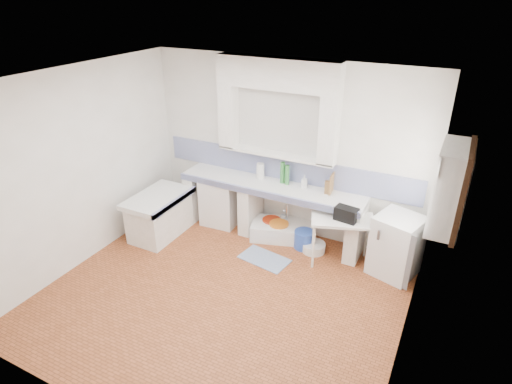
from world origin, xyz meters
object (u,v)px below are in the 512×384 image
at_px(stove, 221,200).
at_px(fridge, 396,246).
at_px(sink, 282,231).
at_px(side_table, 341,240).

distance_m(stove, fridge, 2.93).
bearing_deg(sink, fridge, -21.85).
relative_size(side_table, fridge, 0.98).
bearing_deg(side_table, fridge, -12.71).
bearing_deg(side_table, sink, 147.37).
bearing_deg(stove, side_table, -10.08).
bearing_deg(fridge, stove, -166.00).
distance_m(sink, fridge, 1.82).
bearing_deg(fridge, sink, -167.70).
distance_m(sink, side_table, 1.08).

